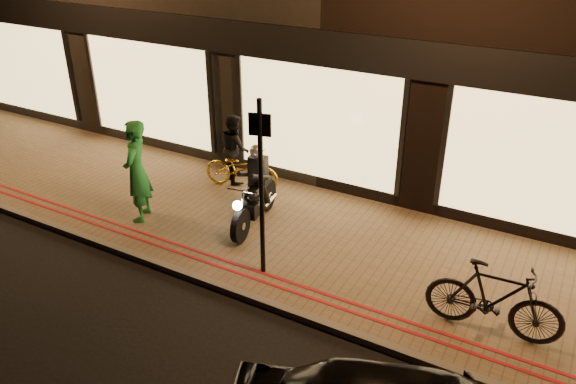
% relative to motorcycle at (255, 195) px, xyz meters
% --- Properties ---
extents(ground, '(90.00, 90.00, 0.00)m').
position_rel_motorcycle_xyz_m(ground, '(0.30, -2.01, -0.73)').
color(ground, black).
rests_on(ground, ground).
extents(sidewalk, '(50.00, 4.00, 0.12)m').
position_rel_motorcycle_xyz_m(sidewalk, '(0.30, -0.01, -0.67)').
color(sidewalk, brown).
rests_on(sidewalk, ground).
extents(kerb_stone, '(50.00, 0.14, 0.12)m').
position_rel_motorcycle_xyz_m(kerb_stone, '(0.30, -1.96, -0.67)').
color(kerb_stone, '#59544C').
rests_on(kerb_stone, ground).
extents(red_kerb_lines, '(50.00, 0.26, 0.01)m').
position_rel_motorcycle_xyz_m(red_kerb_lines, '(0.30, -1.46, -0.61)').
color(red_kerb_lines, maroon).
rests_on(red_kerb_lines, sidewalk).
extents(motorcycle, '(0.66, 1.93, 1.59)m').
position_rel_motorcycle_xyz_m(motorcycle, '(0.00, 0.00, 0.00)').
color(motorcycle, black).
rests_on(motorcycle, sidewalk).
extents(sign_post, '(0.35, 0.11, 3.00)m').
position_rel_motorcycle_xyz_m(sign_post, '(0.96, -1.29, 1.06)').
color(sign_post, black).
rests_on(sign_post, sidewalk).
extents(bicycle_gold, '(1.76, 0.88, 0.88)m').
position_rel_motorcycle_xyz_m(bicycle_gold, '(-1.10, 1.18, -0.17)').
color(bicycle_gold, gold).
rests_on(bicycle_gold, sidewalk).
extents(bicycle_dark, '(1.93, 0.66, 1.14)m').
position_rel_motorcycle_xyz_m(bicycle_dark, '(4.58, -0.99, -0.04)').
color(bicycle_dark, black).
rests_on(bicycle_dark, sidewalk).
extents(person_green, '(0.74, 0.87, 2.01)m').
position_rel_motorcycle_xyz_m(person_green, '(-2.07, -0.90, 0.39)').
color(person_green, '#207931').
rests_on(person_green, sidewalk).
extents(person_dark, '(0.94, 0.92, 1.52)m').
position_rel_motorcycle_xyz_m(person_dark, '(-1.43, 1.43, 0.15)').
color(person_dark, black).
rests_on(person_dark, sidewalk).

